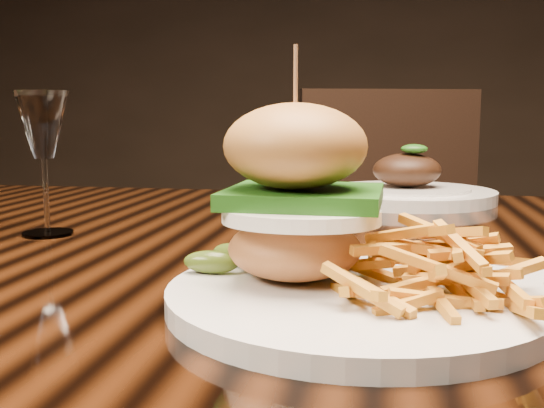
% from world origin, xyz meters
% --- Properties ---
extents(dining_table, '(1.60, 0.90, 0.75)m').
position_xyz_m(dining_table, '(0.00, 0.00, 0.67)').
color(dining_table, black).
rests_on(dining_table, ground).
extents(burger_plate, '(0.27, 0.27, 0.18)m').
position_xyz_m(burger_plate, '(0.05, -0.22, 0.80)').
color(burger_plate, silver).
rests_on(burger_plate, dining_table).
extents(side_saucer, '(0.14, 0.14, 0.02)m').
position_xyz_m(side_saucer, '(0.14, -0.13, 0.76)').
color(side_saucer, silver).
rests_on(side_saucer, dining_table).
extents(ramekin, '(0.08, 0.08, 0.04)m').
position_xyz_m(ramekin, '(-0.03, 0.09, 0.77)').
color(ramekin, silver).
rests_on(ramekin, dining_table).
extents(wine_glass, '(0.06, 0.06, 0.16)m').
position_xyz_m(wine_glass, '(-0.30, -0.01, 0.87)').
color(wine_glass, white).
rests_on(wine_glass, dining_table).
extents(far_dish, '(0.28, 0.28, 0.09)m').
position_xyz_m(far_dish, '(0.11, 0.36, 0.77)').
color(far_dish, silver).
rests_on(far_dish, dining_table).
extents(chair_far, '(0.57, 0.57, 0.95)m').
position_xyz_m(chair_far, '(0.12, 0.89, 0.54)').
color(chair_far, black).
rests_on(chair_far, ground).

